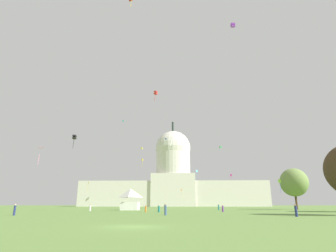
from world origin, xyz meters
TOP-DOWN VIEW (x-y plane):
  - ground_plane at (0.00, 0.00)m, footprint 800.00×800.00m
  - capitol_building at (-0.01, 188.15)m, footprint 137.96×27.67m
  - event_tent at (-10.37, 58.84)m, footprint 5.21×5.42m
  - tree_east_mid at (41.76, 69.99)m, footprint 9.00×10.39m
  - person_white_near_tent at (0.37, 43.82)m, footprint 0.46×0.46m
  - person_teal_near_tree_east at (15.13, 59.37)m, footprint 0.52×0.52m
  - person_navy_front_right at (-21.75, 20.73)m, footprint 0.45×0.45m
  - person_orange_mid_right at (-3.51, 38.59)m, footprint 0.42×0.42m
  - person_navy_mid_center at (19.81, 17.82)m, footprint 0.42×0.42m
  - person_teal_mid_left at (-0.66, 38.67)m, footprint 0.59×0.59m
  - person_denim_back_center at (1.49, 22.24)m, footprint 0.47×0.47m
  - person_purple_edge_east at (13.52, 41.81)m, footprint 0.48×0.48m
  - person_white_back_left at (-18.74, 48.41)m, footprint 0.55×0.55m
  - kite_gold_low at (-36.02, 97.92)m, footprint 0.60×0.99m
  - kite_red_mid at (-1.50, 36.13)m, footprint 0.95×0.94m
  - kite_black_low at (-17.48, 30.62)m, footprint 0.68×0.72m
  - kite_white_low at (2.14, 32.84)m, footprint 0.44×1.18m
  - kite_yellow_high at (-20.65, 155.86)m, footprint 1.29×1.32m
  - kite_green_mid at (25.39, 113.79)m, footprint 1.13×1.16m
  - kite_lime_low at (34.31, 62.35)m, footprint 1.12×1.07m
  - kite_turquoise_high at (-31.36, 142.82)m, footprint 0.77×0.79m
  - kite_blue_high at (-2.96, 125.26)m, footprint 0.90×0.99m
  - kite_cyan_low at (11.76, 96.75)m, footprint 0.80×0.71m
  - kite_orange_low at (5.68, 147.03)m, footprint 0.89×0.90m
  - kite_violet_high at (20.21, 46.90)m, footprint 1.23×1.32m
  - kite_pink_low at (-23.25, 27.65)m, footprint 1.79×1.46m
  - kite_magenta_low at (27.91, 103.82)m, footprint 0.87×0.53m
  - kite_gold_mid at (-13.50, 106.53)m, footprint 0.95×0.94m

SIDE VIEW (x-z plane):
  - ground_plane at x=0.00m, z-range 0.00..0.00m
  - person_purple_edge_east at x=13.52m, z-range -0.08..1.43m
  - person_teal_mid_left at x=-0.66m, z-range -0.08..1.44m
  - person_orange_mid_right at x=-3.51m, z-range -0.05..1.48m
  - person_white_back_left at x=-18.74m, z-range -0.07..1.57m
  - person_teal_near_tree_east at x=15.13m, z-range -0.07..1.63m
  - person_navy_mid_center at x=19.81m, z-range -0.06..1.64m
  - person_navy_front_right at x=-21.75m, z-range -0.05..1.66m
  - person_denim_back_center at x=1.49m, z-range -0.07..1.68m
  - person_white_near_tent at x=0.37m, z-range -0.06..1.69m
  - event_tent at x=-10.37m, z-range 0.11..6.11m
  - kite_lime_low at x=34.31m, z-range 6.33..10.35m
  - tree_east_mid at x=41.76m, z-range 2.01..15.16m
  - kite_orange_low at x=5.68m, z-range 7.89..11.95m
  - kite_gold_low at x=-36.02m, z-range 7.82..12.63m
  - kite_pink_low at x=-23.25m, z-range 10.01..12.92m
  - kite_white_low at x=2.14m, z-range 13.22..14.65m
  - kite_magenta_low at x=27.91m, z-range 12.93..15.61m
  - kite_black_low at x=-17.48m, z-range 13.33..16.15m
  - kite_cyan_low at x=11.76m, z-range 12.88..17.13m
  - capitol_building at x=-0.01m, z-range -14.30..51.64m
  - kite_gold_mid at x=-13.50m, z-range 20.14..24.01m
  - kite_red_mid at x=-1.50m, z-range 25.39..27.86m
  - kite_green_mid at x=25.39m, z-range 29.02..30.13m
  - kite_blue_high at x=-2.96m, z-range 34.82..38.38m
  - kite_yellow_high at x=-20.65m, z-range 37.17..38.45m
  - kite_violet_high at x=20.21m, z-range 51.83..53.30m
  - kite_turquoise_high at x=-31.36m, z-range 52.87..53.72m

